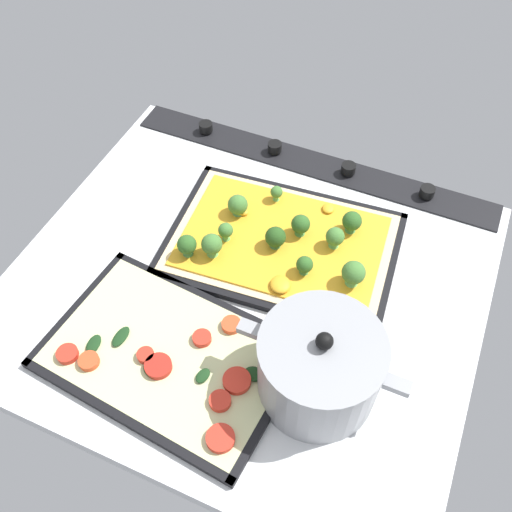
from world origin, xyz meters
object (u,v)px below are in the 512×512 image
object	(u,v)px
baking_tray_back	(169,356)
veggie_pizza_back	(170,357)
cooking_pot	(319,367)
baking_tray_front	(282,246)
broccoli_pizza	(282,241)

from	to	relation	value
baking_tray_back	veggie_pizza_back	world-z (taller)	veggie_pizza_back
cooking_pot	baking_tray_back	bearing A→B (deg)	11.22
baking_tray_front	veggie_pizza_back	distance (cm)	28.34
veggie_pizza_back	cooking_pot	bearing A→B (deg)	-167.64
baking_tray_front	cooking_pot	world-z (taller)	cooking_pot
veggie_pizza_back	broccoli_pizza	bearing A→B (deg)	-105.25
broccoli_pizza	baking_tray_front	bearing A→B (deg)	-79.48
broccoli_pizza	veggie_pizza_back	world-z (taller)	broccoli_pizza
veggie_pizza_back	baking_tray_front	bearing A→B (deg)	-104.92
baking_tray_front	broccoli_pizza	xyz separation A→B (cm)	(-0.07, 0.37, 1.61)
baking_tray_back	veggie_pizza_back	xyz separation A→B (cm)	(-0.44, 0.37, 0.73)
baking_tray_back	cooking_pot	bearing A→B (deg)	-168.78
baking_tray_back	cooking_pot	world-z (taller)	cooking_pot
baking_tray_front	broccoli_pizza	distance (cm)	1.65
broccoli_pizza	cooking_pot	size ratio (longest dim) A/B	1.60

